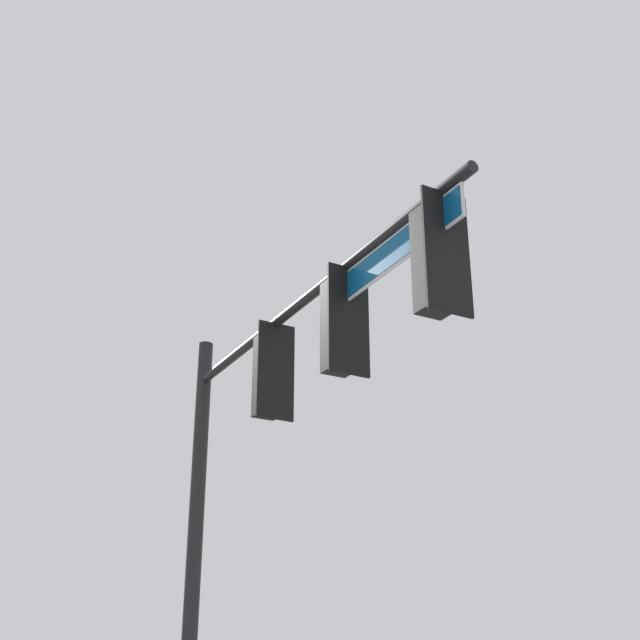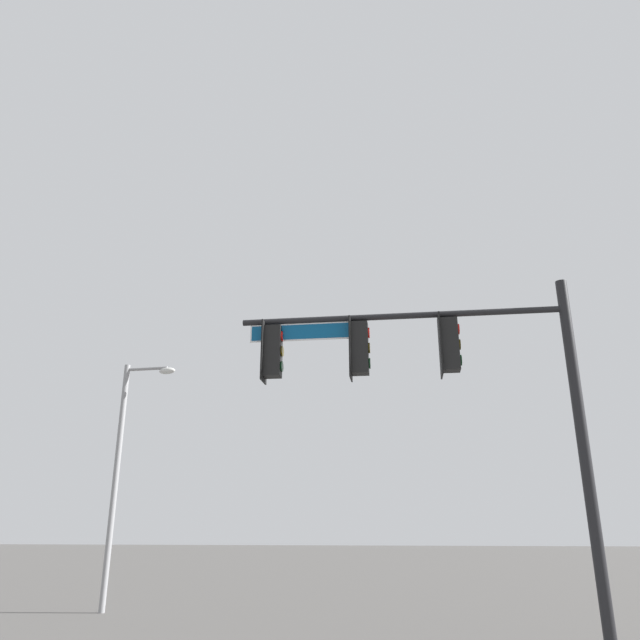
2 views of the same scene
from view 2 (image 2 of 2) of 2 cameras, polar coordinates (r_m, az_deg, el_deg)
name	(u,v)px [view 2 (image 2 of 2)]	position (r m, az deg, el deg)	size (l,w,h in m)	color
signal_pole_near	(436,379)	(12.76, 10.58, -5.30)	(6.66, 1.61, 6.97)	black
street_lamp	(123,463)	(20.30, -17.56, -12.32)	(1.72, 0.43, 7.23)	gray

